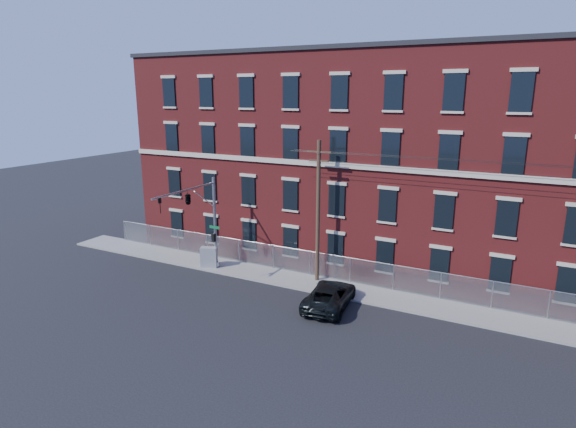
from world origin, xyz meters
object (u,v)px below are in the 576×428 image
(traffic_signal_mast, at_px, (195,206))
(utility_cabinet, at_px, (209,257))
(utility_pole_near, at_px, (318,209))
(pickup_truck, at_px, (330,295))

(traffic_signal_mast, distance_m, utility_cabinet, 4.94)
(utility_pole_near, bearing_deg, traffic_signal_mast, -156.86)
(utility_cabinet, bearing_deg, utility_pole_near, -12.26)
(pickup_truck, distance_m, utility_cabinet, 11.05)
(traffic_signal_mast, xyz_separation_m, utility_cabinet, (-0.47, 2.02, -4.49))
(utility_pole_near, distance_m, utility_cabinet, 9.66)
(traffic_signal_mast, relative_size, utility_pole_near, 0.70)
(utility_pole_near, relative_size, pickup_truck, 1.87)
(traffic_signal_mast, xyz_separation_m, pickup_truck, (10.39, -0.02, -4.64))
(utility_cabinet, bearing_deg, pickup_truck, -32.26)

